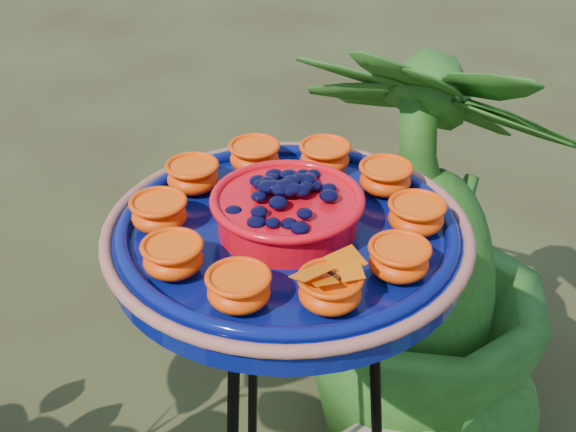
{
  "coord_description": "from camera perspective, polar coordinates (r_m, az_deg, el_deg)",
  "views": [
    {
      "loc": [
        -0.31,
        -0.54,
        1.38
      ],
      "look_at": [
        0.08,
        0.14,
        0.88
      ],
      "focal_mm": 50.0,
      "sensor_mm": 36.0,
      "label": 1
    }
  ],
  "objects": [
    {
      "name": "shrub_back_right",
      "position": [
        1.61,
        9.91,
        -2.75
      ],
      "size": [
        0.73,
        0.73,
        0.93
      ],
      "primitive_type": "imported",
      "rotation": [
        0.0,
        0.0,
        2.18
      ],
      "color": "#204512",
      "rests_on": "ground"
    },
    {
      "name": "feeder_dish",
      "position": [
        0.94,
        -0.05,
        -1.0
      ],
      "size": [
        0.45,
        0.45,
        0.1
      ],
      "rotation": [
        0.0,
        0.0,
        -0.09
      ],
      "color": "#070F57",
      "rests_on": "tripod_stand"
    }
  ]
}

